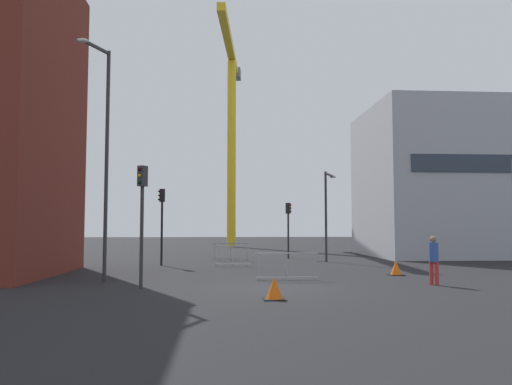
# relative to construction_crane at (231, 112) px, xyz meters

# --- Properties ---
(ground) EXTENTS (160.00, 160.00, 0.00)m
(ground) POSITION_rel_construction_crane_xyz_m (0.82, -33.16, -13.85)
(ground) COLOR black
(office_block) EXTENTS (13.97, 9.96, 10.48)m
(office_block) POSITION_rel_construction_crane_xyz_m (16.50, -15.89, -8.61)
(office_block) COLOR #A8AAB2
(office_block) RESTS_ON ground
(construction_crane) EXTENTS (2.66, 18.59, 20.30)m
(construction_crane) POSITION_rel_construction_crane_xyz_m (0.00, 0.00, 0.00)
(construction_crane) COLOR yellow
(construction_crane) RESTS_ON ground
(streetlamp_tall) EXTENTS (0.92, 1.56, 8.92)m
(streetlamp_tall) POSITION_rel_construction_crane_xyz_m (-5.40, -31.07, -8.72)
(streetlamp_tall) COLOR #2D2D30
(streetlamp_tall) RESTS_ON ground
(streetlamp_short) EXTENTS (1.14, 1.99, 5.35)m
(streetlamp_short) POSITION_rel_construction_crane_xyz_m (5.43, -20.79, -10.50)
(streetlamp_short) COLOR #2D2D30
(streetlamp_short) RESTS_ON ground
(traffic_light_verge) EXTENTS (0.35, 0.39, 4.16)m
(traffic_light_verge) POSITION_rel_construction_crane_xyz_m (-3.60, -33.12, -11.07)
(traffic_light_verge) COLOR #2D2D30
(traffic_light_verge) RESTS_ON ground
(traffic_light_island) EXTENTS (0.37, 0.25, 4.12)m
(traffic_light_island) POSITION_rel_construction_crane_xyz_m (-4.13, -23.14, -11.09)
(traffic_light_island) COLOR black
(traffic_light_island) RESTS_ON ground
(traffic_light_corner) EXTENTS (0.39, 0.34, 3.63)m
(traffic_light_corner) POSITION_rel_construction_crane_xyz_m (3.45, -17.87, -11.39)
(traffic_light_corner) COLOR #232326
(traffic_light_corner) RESTS_ON ground
(pedestrian_walking) EXTENTS (0.34, 0.34, 1.75)m
(pedestrian_walking) POSITION_rel_construction_crane_xyz_m (6.71, -32.73, -12.83)
(pedestrian_walking) COLOR red
(pedestrian_walking) RESTS_ON ground
(safety_barrier_mid_span) EXTENTS (2.44, 0.13, 1.08)m
(safety_barrier_mid_span) POSITION_rel_construction_crane_xyz_m (1.65, -30.82, -13.28)
(safety_barrier_mid_span) COLOR gray
(safety_barrier_mid_span) RESTS_ON ground
(safety_barrier_right_run) EXTENTS (1.94, 0.13, 1.08)m
(safety_barrier_right_run) POSITION_rel_construction_crane_xyz_m (-0.34, -23.88, -13.29)
(safety_barrier_right_run) COLOR #B2B5BA
(safety_barrier_right_run) RESTS_ON ground
(safety_barrier_rear) EXTENTS (2.25, 0.25, 1.08)m
(safety_barrier_rear) POSITION_rel_construction_crane_xyz_m (-0.35, -19.50, -13.29)
(safety_barrier_rear) COLOR gray
(safety_barrier_rear) RESTS_ON ground
(traffic_cone_orange) EXTENTS (0.65, 0.65, 0.66)m
(traffic_cone_orange) POSITION_rel_construction_crane_xyz_m (0.63, -35.84, -13.54)
(traffic_cone_orange) COLOR black
(traffic_cone_orange) RESTS_ON ground
(traffic_cone_striped) EXTENTS (0.63, 0.63, 0.63)m
(traffic_cone_striped) POSITION_rel_construction_crane_xyz_m (6.59, -29.16, -13.55)
(traffic_cone_striped) COLOR black
(traffic_cone_striped) RESTS_ON ground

